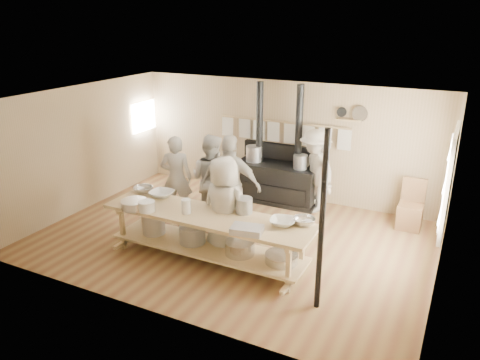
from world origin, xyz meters
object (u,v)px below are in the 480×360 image
object	(u,v)px
cook_right	(231,187)
cook_by_window	(314,171)
roasting_pan	(247,230)
prep_table	(207,232)
cook_left	(211,179)
cook_far_left	(176,178)
cook_center	(224,208)
chair	(410,214)
stove	(277,178)

from	to	relation	value
cook_right	cook_by_window	world-z (taller)	cook_right
cook_by_window	roasting_pan	world-z (taller)	cook_by_window
prep_table	cook_left	xyz separation A→B (m)	(-0.74, 1.43, 0.37)
cook_far_left	cook_center	size ratio (longest dim) A/B	0.97
cook_center	roasting_pan	bearing A→B (deg)	147.60
cook_by_window	chair	bearing A→B (deg)	34.48
stove	cook_far_left	world-z (taller)	stove
cook_left	cook_center	xyz separation A→B (m)	(0.91, -1.15, -0.01)
roasting_pan	prep_table	bearing A→B (deg)	159.68
chair	roasting_pan	distance (m)	3.81
stove	chair	bearing A→B (deg)	-2.97
prep_table	cook_by_window	distance (m)	3.01
stove	roasting_pan	xyz separation A→B (m)	(0.89, -3.35, 0.38)
cook_far_left	cook_by_window	size ratio (longest dim) A/B	0.99
cook_right	roasting_pan	size ratio (longest dim) A/B	4.14
prep_table	cook_left	size ratio (longest dim) A/B	2.02
cook_far_left	stove	bearing A→B (deg)	-153.47
prep_table	cook_far_left	size ratio (longest dim) A/B	2.09
cook_by_window	roasting_pan	xyz separation A→B (m)	(-0.01, -3.18, 0.03)
stove	roasting_pan	distance (m)	3.48
stove	roasting_pan	bearing A→B (deg)	-75.13
cook_far_left	cook_by_window	distance (m)	2.83
prep_table	cook_right	size ratio (longest dim) A/B	1.86
cook_left	cook_by_window	distance (m)	2.17
cook_by_window	cook_right	bearing A→B (deg)	-85.29
stove	cook_far_left	xyz separation A→B (m)	(-1.43, -1.78, 0.34)
cook_left	roasting_pan	size ratio (longest dim) A/B	3.83
stove	cook_by_window	size ratio (longest dim) A/B	1.49
prep_table	roasting_pan	size ratio (longest dim) A/B	7.71
stove	cook_center	xyz separation A→B (m)	(0.17, -2.73, 0.36)
prep_table	cook_left	bearing A→B (deg)	117.22
cook_center	cook_right	world-z (taller)	cook_right
chair	prep_table	bearing A→B (deg)	-135.10
prep_table	cook_far_left	world-z (taller)	cook_far_left
cook_far_left	roasting_pan	size ratio (longest dim) A/B	3.70
chair	cook_far_left	bearing A→B (deg)	-159.35
cook_left	chair	xyz separation A→B (m)	(3.59, 1.44, -0.61)
prep_table	cook_center	xyz separation A→B (m)	(0.18, 0.28, 0.37)
cook_by_window	chair	distance (m)	2.04
cook_center	chair	xyz separation A→B (m)	(2.68, 2.59, -0.60)
cook_right	chair	size ratio (longest dim) A/B	2.00
cook_far_left	cook_left	world-z (taller)	cook_left
cook_by_window	roasting_pan	size ratio (longest dim) A/B	3.75
cook_far_left	roasting_pan	distance (m)	2.80
stove	chair	size ratio (longest dim) A/B	2.69
cook_far_left	chair	xyz separation A→B (m)	(4.28, 1.63, -0.58)
cook_by_window	roasting_pan	bearing A→B (deg)	-56.30
chair	roasting_pan	world-z (taller)	chair
prep_table	cook_far_left	xyz separation A→B (m)	(-1.42, 1.24, 0.34)
cook_by_window	chair	world-z (taller)	cook_by_window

